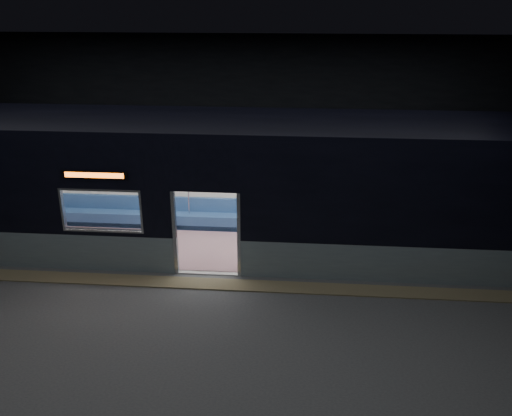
# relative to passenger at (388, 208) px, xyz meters

# --- Properties ---
(station_floor) EXTENTS (24.00, 14.00, 0.01)m
(station_floor) POSITION_rel_passenger_xyz_m (-4.43, -3.55, -0.84)
(station_floor) COLOR #47494C
(station_floor) RESTS_ON ground
(station_envelope) EXTENTS (24.00, 14.00, 5.00)m
(station_envelope) POSITION_rel_passenger_xyz_m (-4.43, -3.55, 2.83)
(station_envelope) COLOR black
(station_envelope) RESTS_ON station_floor
(tactile_strip) EXTENTS (22.80, 0.50, 0.03)m
(tactile_strip) POSITION_rel_passenger_xyz_m (-4.43, -3.00, -0.82)
(tactile_strip) COLOR #8C7F59
(tactile_strip) RESTS_ON station_floor
(metro_car) EXTENTS (18.00, 3.04, 3.35)m
(metro_car) POSITION_rel_passenger_xyz_m (-4.43, -1.00, 1.01)
(metro_car) COLOR #899DA3
(metro_car) RESTS_ON station_floor
(passenger) EXTENTS (0.43, 0.74, 1.46)m
(passenger) POSITION_rel_passenger_xyz_m (0.00, 0.00, 0.00)
(passenger) COLOR black
(passenger) RESTS_ON metro_car
(handbag) EXTENTS (0.40, 0.37, 0.16)m
(handbag) POSITION_rel_passenger_xyz_m (-0.02, -0.25, -0.13)
(handbag) COLOR black
(handbag) RESTS_ON passenger
(transit_map) EXTENTS (0.95, 0.03, 0.62)m
(transit_map) POSITION_rel_passenger_xyz_m (-1.56, 0.31, 0.63)
(transit_map) COLOR white
(transit_map) RESTS_ON metro_car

